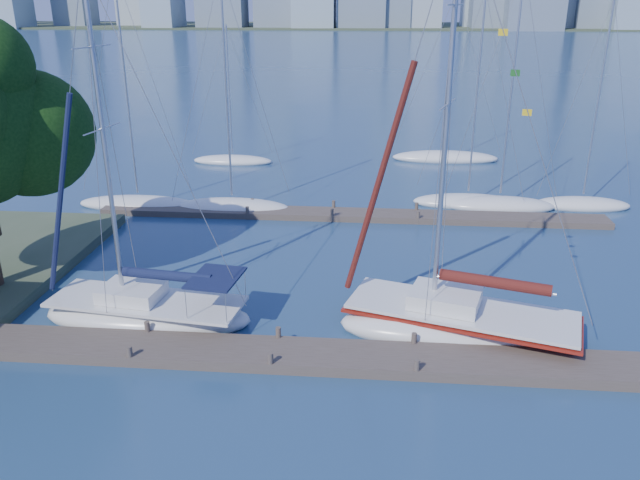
{
  "coord_description": "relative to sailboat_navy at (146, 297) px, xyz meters",
  "views": [
    {
      "loc": [
        3.31,
        -19.23,
        12.07
      ],
      "look_at": [
        1.28,
        4.0,
        3.13
      ],
      "focal_mm": 35.0,
      "sensor_mm": 36.0,
      "label": 1
    }
  ],
  "objects": [
    {
      "name": "bg_boat_1",
      "position": [
        0.29,
        14.3,
        -0.82
      ],
      "size": [
        7.51,
        4.65,
        14.17
      ],
      "rotation": [
        0.0,
        0.0,
        0.36
      ],
      "color": "silver",
      "rests_on": "ground"
    },
    {
      "name": "far_shore",
      "position": [
        5.51,
        317.67,
        -1.1
      ],
      "size": [
        800.0,
        100.0,
        1.5
      ],
      "primitive_type": "cube",
      "color": "#38472D",
      "rests_on": "ground"
    },
    {
      "name": "ground",
      "position": [
        5.51,
        -2.33,
        -1.1
      ],
      "size": [
        700.0,
        700.0,
        0.0
      ],
      "primitive_type": "plane",
      "color": "navy",
      "rests_on": "ground"
    },
    {
      "name": "bg_boat_3",
      "position": [
        14.84,
        16.74,
        -0.85
      ],
      "size": [
        7.07,
        4.69,
        12.94
      ],
      "rotation": [
        0.0,
        0.0,
        -0.42
      ],
      "color": "silver",
      "rests_on": "ground"
    },
    {
      "name": "sailboat_navy",
      "position": [
        0.0,
        0.0,
        0.0
      ],
      "size": [
        8.64,
        3.78,
        13.91
      ],
      "rotation": [
        0.0,
        0.0,
        -0.13
      ],
      "color": "silver",
      "rests_on": "ground"
    },
    {
      "name": "bg_boat_0",
      "position": [
        -5.72,
        14.53,
        -0.83
      ],
      "size": [
        7.86,
        3.32,
        14.3
      ],
      "rotation": [
        0.0,
        0.0,
        -0.16
      ],
      "color": "silver",
      "rests_on": "ground"
    },
    {
      "name": "far_dock",
      "position": [
        7.51,
        13.67,
        -0.92
      ],
      "size": [
        30.0,
        1.8,
        0.36
      ],
      "primitive_type": "cube",
      "color": "#483D35",
      "rests_on": "ground"
    },
    {
      "name": "near_dock",
      "position": [
        5.51,
        -2.33,
        -0.9
      ],
      "size": [
        26.0,
        2.0,
        0.4
      ],
      "primitive_type": "cube",
      "color": "#483D35",
      "rests_on": "ground"
    },
    {
      "name": "sailboat_maroon",
      "position": [
        12.34,
        0.15,
        0.08
      ],
      "size": [
        9.73,
        5.57,
        15.7
      ],
      "rotation": [
        0.0,
        0.0,
        -0.29
      ],
      "color": "silver",
      "rests_on": "ground"
    },
    {
      "name": "bg_boat_4",
      "position": [
        16.72,
        16.21,
        -0.82
      ],
      "size": [
        6.78,
        2.29,
        14.26
      ],
      "rotation": [
        0.0,
        0.0,
        -0.01
      ],
      "color": "silver",
      "rests_on": "ground"
    },
    {
      "name": "bg_boat_7",
      "position": [
        14.62,
        28.62,
        -0.83
      ],
      "size": [
        8.72,
        3.48,
        13.23
      ],
      "rotation": [
        0.0,
        0.0,
        -0.14
      ],
      "color": "silver",
      "rests_on": "ground"
    },
    {
      "name": "bg_boat_5",
      "position": [
        21.91,
        16.86,
        -0.85
      ],
      "size": [
        6.08,
        2.7,
        12.65
      ],
      "rotation": [
        0.0,
        0.0,
        0.12
      ],
      "color": "silver",
      "rests_on": "ground"
    },
    {
      "name": "bg_boat_6",
      "position": [
        -2.35,
        26.32,
        -0.88
      ],
      "size": [
        6.5,
        2.64,
        10.81
      ],
      "rotation": [
        0.0,
        0.0,
        0.12
      ],
      "color": "silver",
      "rests_on": "ground"
    }
  ]
}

